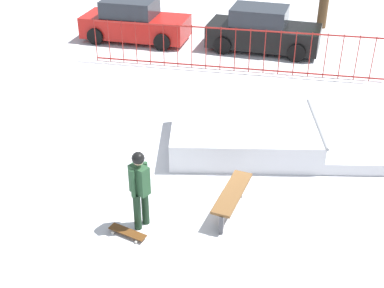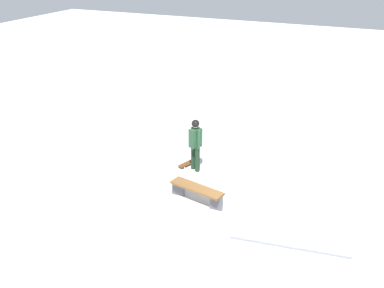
{
  "view_description": "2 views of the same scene",
  "coord_description": "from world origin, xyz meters",
  "px_view_note": "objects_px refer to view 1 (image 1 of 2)",
  "views": [
    {
      "loc": [
        1.28,
        -10.21,
        6.59
      ],
      "look_at": [
        -0.34,
        -0.66,
        0.9
      ],
      "focal_mm": 47.26,
      "sensor_mm": 36.0,
      "label": 1
    },
    {
      "loc": [
        10.24,
        2.37,
        6.61
      ],
      "look_at": [
        -0.83,
        -2.54,
        1.0
      ],
      "focal_mm": 40.59,
      "sensor_mm": 36.0,
      "label": 2
    }
  ],
  "objects_px": {
    "skater": "(140,184)",
    "skateboard": "(128,232)",
    "skate_ramp": "(262,136)",
    "parked_car_black": "(262,31)",
    "park_bench": "(232,196)",
    "parked_car_red": "(134,22)"
  },
  "relations": [
    {
      "from": "skater",
      "to": "skateboard",
      "type": "distance_m",
      "value": 1.01
    },
    {
      "from": "skate_ramp",
      "to": "skateboard",
      "type": "relative_size",
      "value": 6.95
    },
    {
      "from": "skate_ramp",
      "to": "parked_car_black",
      "type": "bearing_deg",
      "value": 85.08
    },
    {
      "from": "skater",
      "to": "skateboard",
      "type": "xyz_separation_m",
      "value": [
        -0.21,
        -0.34,
        -0.93
      ]
    },
    {
      "from": "park_bench",
      "to": "parked_car_red",
      "type": "relative_size",
      "value": 0.39
    },
    {
      "from": "parked_car_red",
      "to": "parked_car_black",
      "type": "height_order",
      "value": "same"
    },
    {
      "from": "skateboard",
      "to": "park_bench",
      "type": "distance_m",
      "value": 2.27
    },
    {
      "from": "skateboard",
      "to": "parked_car_black",
      "type": "bearing_deg",
      "value": -80.74
    },
    {
      "from": "skate_ramp",
      "to": "park_bench",
      "type": "xyz_separation_m",
      "value": [
        -0.5,
        -2.76,
        0.04
      ]
    },
    {
      "from": "skater",
      "to": "park_bench",
      "type": "relative_size",
      "value": 1.05
    },
    {
      "from": "skate_ramp",
      "to": "skater",
      "type": "distance_m",
      "value": 4.25
    },
    {
      "from": "park_bench",
      "to": "parked_car_red",
      "type": "distance_m",
      "value": 11.38
    },
    {
      "from": "skater",
      "to": "parked_car_red",
      "type": "height_order",
      "value": "skater"
    },
    {
      "from": "skate_ramp",
      "to": "skateboard",
      "type": "distance_m",
      "value": 4.6
    },
    {
      "from": "skate_ramp",
      "to": "skater",
      "type": "height_order",
      "value": "skater"
    },
    {
      "from": "skater",
      "to": "skateboard",
      "type": "relative_size",
      "value": 2.1
    },
    {
      "from": "skate_ramp",
      "to": "parked_car_red",
      "type": "xyz_separation_m",
      "value": [
        -5.37,
        7.52,
        0.41
      ]
    },
    {
      "from": "parked_car_black",
      "to": "parked_car_red",
      "type": "bearing_deg",
      "value": -176.09
    },
    {
      "from": "park_bench",
      "to": "parked_car_black",
      "type": "relative_size",
      "value": 0.38
    },
    {
      "from": "parked_car_red",
      "to": "parked_car_black",
      "type": "bearing_deg",
      "value": 1.62
    },
    {
      "from": "park_bench",
      "to": "parked_car_red",
      "type": "height_order",
      "value": "parked_car_red"
    },
    {
      "from": "skateboard",
      "to": "parked_car_red",
      "type": "xyz_separation_m",
      "value": [
        -2.93,
        11.41,
        0.65
      ]
    }
  ]
}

